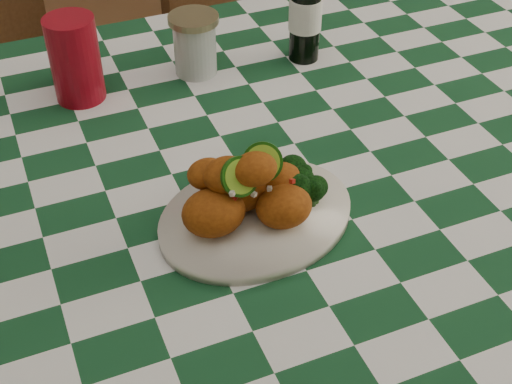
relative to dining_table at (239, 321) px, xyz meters
name	(u,v)px	position (x,y,z in m)	size (l,w,h in m)	color
dining_table	(239,321)	(0.00, 0.00, 0.00)	(1.66, 1.06, 0.79)	#134222
plate	(256,217)	(-0.02, -0.15, 0.40)	(0.29, 0.22, 0.02)	silver
fried_chicken_pile	(252,184)	(-0.03, -0.15, 0.46)	(0.16, 0.12, 0.10)	#90420D
broccoli_side	(302,180)	(0.05, -0.14, 0.44)	(0.07, 0.07, 0.05)	black
red_tumbler	(75,59)	(-0.18, 0.27, 0.47)	(0.09, 0.09, 0.15)	maroon
ketchup_bottle	(68,53)	(-0.19, 0.32, 0.45)	(0.05, 0.05, 0.12)	#6E0509
mason_jar	(195,45)	(0.03, 0.27, 0.45)	(0.09, 0.09, 0.11)	#B2BCBA
beer_bottle	(306,5)	(0.23, 0.24, 0.50)	(0.06, 0.06, 0.21)	black
wooden_chair_left	(34,135)	(-0.27, 0.75, 0.02)	(0.37, 0.39, 0.82)	#472814
wooden_chair_right	(281,73)	(0.39, 0.68, 0.09)	(0.44, 0.46, 0.96)	#472814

